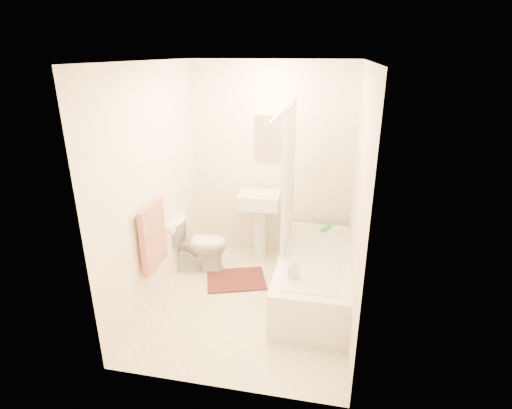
% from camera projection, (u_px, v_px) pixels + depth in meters
% --- Properties ---
extents(floor, '(2.40, 2.40, 0.00)m').
position_uv_depth(floor, '(251.00, 300.00, 4.25)').
color(floor, beige).
rests_on(floor, ground).
extents(ceiling, '(2.40, 2.40, 0.00)m').
position_uv_depth(ceiling, '(250.00, 61.00, 3.38)').
color(ceiling, white).
rests_on(ceiling, ground).
extents(wall_back, '(2.00, 0.02, 2.40)m').
position_uv_depth(wall_back, '(271.00, 162.00, 4.91)').
color(wall_back, beige).
rests_on(wall_back, ground).
extents(wall_left, '(0.02, 2.40, 2.40)m').
position_uv_depth(wall_left, '(153.00, 188.00, 4.00)').
color(wall_left, beige).
rests_on(wall_left, ground).
extents(wall_right, '(0.02, 2.40, 2.40)m').
position_uv_depth(wall_right, '(358.00, 201.00, 3.63)').
color(wall_right, beige).
rests_on(wall_right, ground).
extents(mirror, '(0.40, 0.03, 0.55)m').
position_uv_depth(mirror, '(271.00, 138.00, 4.79)').
color(mirror, white).
rests_on(mirror, wall_back).
extents(curtain_rod, '(0.03, 1.70, 0.03)m').
position_uv_depth(curtain_rod, '(286.00, 109.00, 3.56)').
color(curtain_rod, silver).
rests_on(curtain_rod, wall_back).
extents(shower_curtain, '(0.04, 0.80, 1.55)m').
position_uv_depth(shower_curtain, '(288.00, 179.00, 4.21)').
color(shower_curtain, silver).
rests_on(shower_curtain, curtain_rod).
extents(towel_bar, '(0.02, 0.60, 0.02)m').
position_uv_depth(towel_bar, '(147.00, 206.00, 3.80)').
color(towel_bar, silver).
rests_on(towel_bar, wall_left).
extents(towel, '(0.06, 0.45, 0.66)m').
position_uv_depth(towel, '(153.00, 237.00, 3.91)').
color(towel, '#CC7266').
rests_on(towel, towel_bar).
extents(toilet_paper, '(0.11, 0.12, 0.12)m').
position_uv_depth(toilet_paper, '(169.00, 229.00, 4.28)').
color(toilet_paper, white).
rests_on(toilet_paper, wall_left).
extents(toilet, '(0.72, 0.46, 0.66)m').
position_uv_depth(toilet, '(199.00, 244.00, 4.76)').
color(toilet, white).
rests_on(toilet, floor).
extents(sink, '(0.50, 0.41, 0.96)m').
position_uv_depth(sink, '(260.00, 223.00, 4.96)').
color(sink, silver).
rests_on(sink, floor).
extents(bathtub, '(0.74, 1.68, 0.47)m').
position_uv_depth(bathtub, '(314.00, 275.00, 4.27)').
color(bathtub, white).
rests_on(bathtub, floor).
extents(bath_mat, '(0.78, 0.68, 0.02)m').
position_uv_depth(bath_mat, '(236.00, 280.00, 4.61)').
color(bath_mat, '#522D1F').
rests_on(bath_mat, floor).
extents(soap_bottle, '(0.10, 0.10, 0.20)m').
position_uv_depth(soap_bottle, '(294.00, 268.00, 3.74)').
color(soap_bottle, silver).
rests_on(soap_bottle, bathtub).
extents(scrub_brush, '(0.13, 0.20, 0.04)m').
position_uv_depth(scrub_brush, '(326.00, 229.00, 4.78)').
color(scrub_brush, green).
rests_on(scrub_brush, bathtub).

